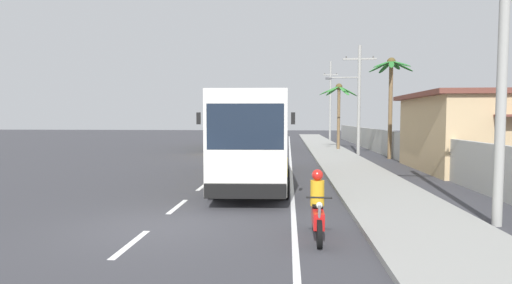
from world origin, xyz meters
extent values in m
plane|color=#3A3A3F|center=(0.00, 0.00, 0.00)|extent=(160.00, 160.00, 0.00)
cube|color=#999993|center=(6.80, 10.00, 0.07)|extent=(3.20, 90.00, 0.14)
cube|color=white|center=(0.00, -1.42, 0.00)|extent=(0.16, 2.00, 0.01)
cube|color=white|center=(0.00, 2.30, 0.00)|extent=(0.16, 2.00, 0.01)
cube|color=white|center=(0.00, 6.02, 0.00)|extent=(0.16, 2.00, 0.01)
cube|color=white|center=(0.00, 9.73, 0.00)|extent=(0.16, 2.00, 0.01)
cube|color=white|center=(0.00, 13.45, 0.00)|extent=(0.16, 2.00, 0.01)
cube|color=white|center=(0.00, 17.17, 0.00)|extent=(0.16, 2.00, 0.01)
cube|color=white|center=(0.00, 20.88, 0.00)|extent=(0.16, 2.00, 0.01)
cube|color=white|center=(0.00, 24.60, 0.00)|extent=(0.16, 2.00, 0.01)
cube|color=white|center=(0.00, 28.32, 0.00)|extent=(0.16, 2.00, 0.01)
cube|color=white|center=(0.00, 32.03, 0.00)|extent=(0.16, 2.00, 0.01)
cube|color=white|center=(0.00, 35.75, 0.00)|extent=(0.16, 2.00, 0.01)
cube|color=white|center=(0.00, 39.47, 0.00)|extent=(0.16, 2.00, 0.01)
cube|color=white|center=(0.00, 43.18, 0.00)|extent=(0.16, 2.00, 0.01)
cube|color=white|center=(0.00, 46.90, 0.00)|extent=(0.16, 2.00, 0.01)
cube|color=white|center=(3.59, 15.00, 0.00)|extent=(0.14, 70.00, 0.01)
cube|color=#B2B2AD|center=(10.60, 14.00, 0.92)|extent=(0.24, 60.00, 1.85)
cube|color=silver|center=(1.87, 7.73, 2.01)|extent=(3.06, 11.66, 3.25)
cube|color=#192333|center=(1.86, 7.93, 2.58)|extent=(3.05, 10.73, 1.04)
cube|color=#192333|center=(2.16, 2.00, 2.50)|extent=(2.29, 0.21, 1.36)
cube|color=yellow|center=(1.87, 7.73, 1.28)|extent=(3.09, 11.43, 0.58)
cube|color=black|center=(2.16, 1.91, 0.59)|extent=(2.45, 0.28, 0.44)
cube|color=#B7B7B7|center=(1.80, 9.17, 3.78)|extent=(1.49, 2.61, 0.28)
cube|color=black|center=(3.57, 2.28, 2.74)|extent=(0.12, 0.09, 0.36)
cube|color=black|center=(0.72, 2.14, 2.74)|extent=(0.12, 0.09, 0.36)
cylinder|color=black|center=(3.29, 3.75, 0.52)|extent=(0.37, 1.05, 1.04)
cylinder|color=black|center=(0.86, 3.63, 0.52)|extent=(0.37, 1.05, 1.04)
cylinder|color=black|center=(2.92, 11.25, 0.52)|extent=(0.37, 1.05, 1.04)
cylinder|color=black|center=(0.48, 11.13, 0.52)|extent=(0.37, 1.05, 1.04)
cube|color=gold|center=(-1.76, 27.04, 1.99)|extent=(2.77, 12.10, 3.20)
cube|color=#192333|center=(-1.76, 26.84, 2.55)|extent=(2.78, 11.13, 1.02)
cube|color=#192333|center=(-1.64, 33.02, 2.47)|extent=(2.34, 0.14, 1.34)
cube|color=#1E843D|center=(-1.76, 27.04, 1.27)|extent=(2.80, 11.85, 0.58)
cube|color=black|center=(-1.64, 33.11, 0.59)|extent=(2.49, 0.21, 0.44)
cube|color=#B7B7B7|center=(-1.79, 25.53, 3.73)|extent=(1.45, 2.68, 0.28)
cube|color=black|center=(-3.10, 32.84, 2.71)|extent=(0.12, 0.08, 0.36)
cube|color=black|center=(-0.20, 32.78, 2.71)|extent=(0.12, 0.08, 0.36)
cylinder|color=black|center=(-2.92, 31.28, 0.52)|extent=(0.34, 1.05, 1.04)
cylinder|color=black|center=(-0.43, 31.23, 0.52)|extent=(0.34, 1.05, 1.04)
cylinder|color=black|center=(-3.07, 23.45, 0.52)|extent=(0.34, 1.05, 1.04)
cylinder|color=black|center=(-0.58, 23.40, 0.52)|extent=(0.34, 1.05, 1.04)
cylinder|color=black|center=(4.09, -1.37, 0.30)|extent=(0.11, 0.60, 0.60)
cylinder|color=black|center=(4.11, -0.01, 0.30)|extent=(0.13, 0.60, 0.60)
cube|color=red|center=(4.10, -0.74, 0.52)|extent=(0.26, 1.10, 0.36)
cube|color=black|center=(4.11, -0.44, 0.72)|extent=(0.25, 0.60, 0.12)
cylinder|color=gray|center=(4.10, -1.25, 0.60)|extent=(0.06, 0.32, 0.67)
cylinder|color=black|center=(4.10, -1.15, 1.04)|extent=(0.56, 0.05, 0.04)
sphere|color=#EAEACC|center=(4.10, -1.27, 0.90)|extent=(0.14, 0.14, 0.14)
cylinder|color=gold|center=(4.11, -0.49, 1.02)|extent=(0.32, 0.32, 0.59)
sphere|color=red|center=(4.11, -0.49, 1.44)|extent=(0.26, 0.26, 0.26)
cylinder|color=#9E9E99|center=(8.76, 0.77, 4.34)|extent=(0.24, 0.24, 8.67)
cylinder|color=#9E9E99|center=(8.68, 20.59, 4.06)|extent=(0.24, 0.24, 8.12)
cube|color=#9E9E99|center=(8.68, 20.59, 7.12)|extent=(2.45, 0.12, 0.12)
cylinder|color=#4C4742|center=(7.70, 20.59, 7.24)|extent=(0.08, 0.08, 0.16)
cylinder|color=#4C4742|center=(9.66, 20.59, 7.24)|extent=(0.08, 0.08, 0.16)
cylinder|color=#9E9E99|center=(7.55, 20.59, 5.76)|extent=(2.25, 0.09, 0.09)
cube|color=#4C4C51|center=(6.43, 20.59, 5.70)|extent=(0.44, 0.24, 0.14)
cylinder|color=#9E9E99|center=(8.63, 40.42, 4.86)|extent=(0.24, 0.24, 9.71)
cube|color=#9E9E99|center=(8.63, 40.42, 8.06)|extent=(1.80, 0.12, 0.12)
cylinder|color=#4C4742|center=(7.91, 40.42, 8.18)|extent=(0.08, 0.08, 0.16)
cylinder|color=#4C4742|center=(9.35, 40.42, 8.18)|extent=(0.08, 0.08, 0.16)
cylinder|color=brown|center=(10.27, 17.78, 3.23)|extent=(0.26, 0.26, 6.45)
ellipsoid|color=#28702D|center=(11.00, 17.84, 6.21)|extent=(1.55, 0.49, 0.80)
ellipsoid|color=#28702D|center=(10.71, 18.43, 6.34)|extent=(1.20, 1.53, 0.54)
ellipsoid|color=#28702D|center=(10.04, 18.48, 6.23)|extent=(0.83, 1.57, 0.77)
ellipsoid|color=#28702D|center=(9.59, 18.06, 6.22)|extent=(1.55, 0.93, 0.78)
ellipsoid|color=#28702D|center=(9.61, 17.38, 6.30)|extent=(1.54, 1.11, 0.63)
ellipsoid|color=#28702D|center=(10.10, 17.04, 6.25)|extent=(0.70, 1.59, 0.73)
ellipsoid|color=#28702D|center=(10.72, 17.15, 6.29)|extent=(1.22, 1.49, 0.63)
sphere|color=brown|center=(10.27, 17.78, 6.50)|extent=(0.56, 0.56, 0.56)
cylinder|color=brown|center=(7.67, 24.34, 2.66)|extent=(0.25, 0.25, 5.32)
ellipsoid|color=#337F33|center=(8.45, 24.45, 5.00)|extent=(1.67, 0.58, 0.94)
ellipsoid|color=#337F33|center=(8.15, 25.05, 5.18)|extent=(1.28, 1.65, 0.59)
ellipsoid|color=#337F33|center=(7.20, 25.02, 5.06)|extent=(1.25, 1.59, 0.81)
ellipsoid|color=#337F33|center=(6.86, 24.48, 5.06)|extent=(1.72, 0.64, 0.82)
ellipsoid|color=#337F33|center=(7.11, 23.71, 5.12)|extent=(1.40, 1.54, 0.70)
ellipsoid|color=#337F33|center=(7.98, 23.62, 4.99)|extent=(0.98, 1.63, 0.95)
sphere|color=brown|center=(7.67, 24.34, 5.37)|extent=(0.56, 0.56, 0.56)
camera|label=1|loc=(3.42, -9.77, 2.76)|focal=28.06mm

